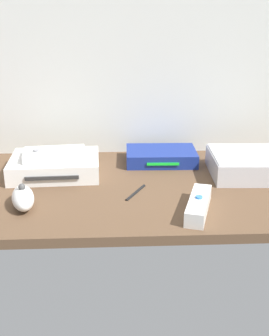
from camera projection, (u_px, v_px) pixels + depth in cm
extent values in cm
cube|color=brown|center=(134.00, 188.00, 97.63)|extent=(100.00, 48.00, 2.00)
cube|color=silver|center=(130.00, 33.00, 109.14)|extent=(110.00, 1.20, 64.00)
cube|color=white|center=(55.00, 165.00, 102.67)|extent=(21.64, 16.86, 4.40)
cube|color=#2D2D2D|center=(52.00, 178.00, 95.02)|extent=(12.01, 1.10, 0.80)
cube|color=silver|center=(246.00, 165.00, 102.33)|extent=(17.76, 17.76, 5.00)
cube|color=silver|center=(247.00, 154.00, 101.41)|extent=(17.05, 17.05, 0.30)
cube|color=navy|center=(161.00, 156.00, 110.86)|extent=(18.29, 12.43, 3.40)
cube|color=#19D833|center=(163.00, 164.00, 105.06)|extent=(8.01, 0.59, 0.60)
cube|color=white|center=(199.00, 205.00, 83.45)|extent=(7.91, 15.20, 3.00)
cylinder|color=#387FDB|center=(199.00, 197.00, 82.86)|extent=(1.40, 1.40, 0.40)
ellipsoid|color=white|center=(23.00, 198.00, 85.39)|extent=(6.71, 10.77, 4.00)
sphere|color=#4C4C4C|center=(22.00, 187.00, 84.55)|extent=(1.40, 1.40, 1.40)
cube|color=white|center=(55.00, 154.00, 100.73)|extent=(15.20, 9.54, 2.00)
cylinder|color=#99999E|center=(37.00, 150.00, 99.72)|extent=(2.21, 2.21, 0.40)
cylinder|color=black|center=(138.00, 191.00, 92.55)|extent=(4.91, 8.24, 0.70)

